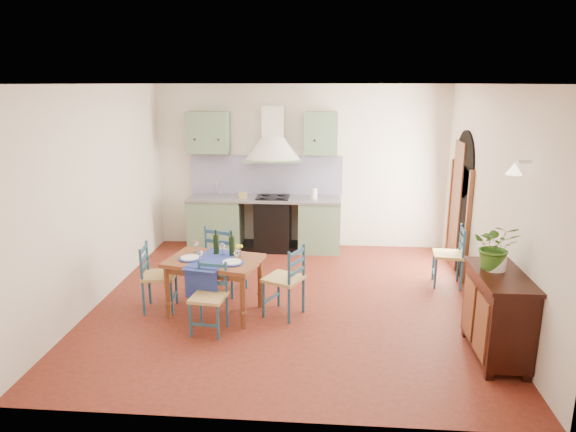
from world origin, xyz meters
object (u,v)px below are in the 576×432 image
Objects in this scene: dining_table at (214,265)px; sideboard at (497,312)px; chair_near at (209,297)px; potted_plant at (496,246)px.

dining_table reaches higher than sideboard.
chair_near is at bearing 173.75° from sideboard.
dining_table is at bearing 167.11° from potted_plant.
dining_table is 1.52× the size of chair_near.
sideboard reaches higher than chair_near.
potted_plant is at bearing 109.44° from sideboard.
potted_plant is at bearing -12.89° from dining_table.
dining_table is 3.27m from sideboard.
sideboard is (3.16, -0.84, -0.12)m from dining_table.
sideboard is at bearing -70.56° from potted_plant.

